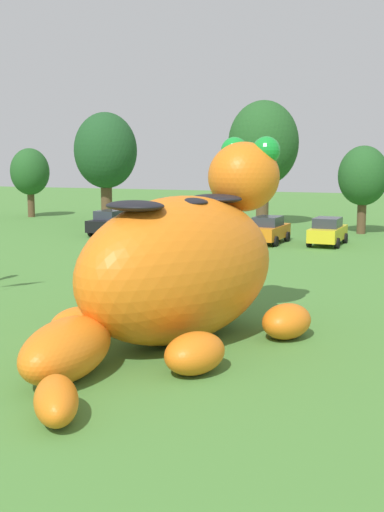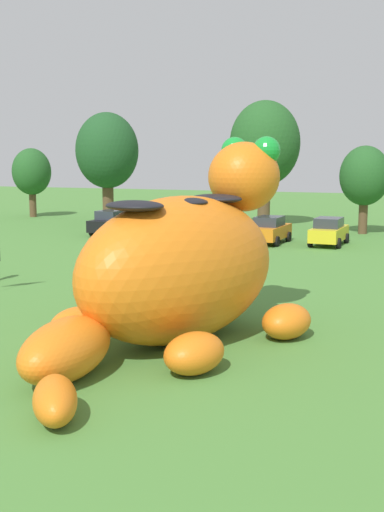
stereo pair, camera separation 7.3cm
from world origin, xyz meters
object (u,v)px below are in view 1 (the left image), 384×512
object	(u,v)px
car_white	(157,226)
spectator_mid_field	(216,284)
giant_inflatable_creature	(181,267)
car_black	(111,223)
car_yellow	(328,231)
car_orange	(269,230)
car_green	(216,227)

from	to	relation	value
car_white	spectator_mid_field	world-z (taller)	car_white
giant_inflatable_creature	car_black	world-z (taller)	giant_inflatable_creature
spectator_mid_field	car_black	bearing A→B (deg)	126.56
giant_inflatable_creature	car_yellow	size ratio (longest dim) A/B	2.94
car_orange	car_green	bearing A→B (deg)	169.97
car_black	car_orange	bearing A→B (deg)	-3.23
car_orange	car_white	bearing A→B (deg)	-178.87
car_orange	car_yellow	size ratio (longest dim) A/B	1.00
car_green	car_orange	size ratio (longest dim) A/B	0.99
car_white	car_orange	distance (m)	7.59
car_green	car_white	bearing A→B (deg)	-168.28
car_green	spectator_mid_field	xyz separation A→B (m)	(5.80, -18.23, -0.01)
car_white	car_green	xyz separation A→B (m)	(3.88, 0.80, 0.00)
car_black	car_white	xyz separation A→B (m)	(3.83, -0.79, 0.00)
car_yellow	spectator_mid_field	distance (m)	18.06
giant_inflatable_creature	car_yellow	xyz separation A→B (m)	(1.24, 22.49, -1.39)
car_yellow	spectator_mid_field	xyz separation A→B (m)	(-1.54, -18.00, -0.01)
car_yellow	spectator_mid_field	bearing A→B (deg)	-94.88
car_green	car_yellow	bearing A→B (deg)	-1.82
car_orange	car_yellow	distance (m)	3.66
car_black	spectator_mid_field	bearing A→B (deg)	-53.44
giant_inflatable_creature	car_yellow	world-z (taller)	giant_inflatable_creature
car_orange	spectator_mid_field	bearing A→B (deg)	-83.19
car_orange	spectator_mid_field	size ratio (longest dim) A/B	2.47
spectator_mid_field	car_yellow	bearing A→B (deg)	85.12
car_green	spectator_mid_field	world-z (taller)	car_green
car_black	car_yellow	bearing A→B (deg)	-0.84
giant_inflatable_creature	car_yellow	distance (m)	22.57
giant_inflatable_creature	car_orange	xyz separation A→B (m)	(-2.39, 22.07, -1.39)
car_orange	spectator_mid_field	xyz separation A→B (m)	(2.10, -17.57, -0.01)
giant_inflatable_creature	car_green	size ratio (longest dim) A/B	2.96
giant_inflatable_creature	spectator_mid_field	distance (m)	4.71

